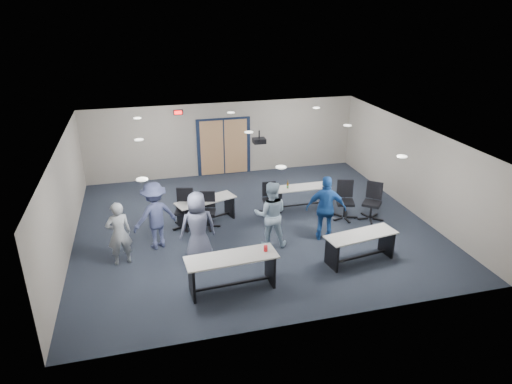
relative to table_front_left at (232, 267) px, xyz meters
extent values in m
plane|color=#1B222B|center=(1.24, 2.96, -0.57)|extent=(10.00, 10.00, 0.00)
cube|color=gray|center=(1.24, 7.46, 0.78)|extent=(10.00, 0.04, 2.70)
cube|color=gray|center=(1.24, -1.54, 0.78)|extent=(10.00, 0.04, 2.70)
cube|color=gray|center=(-3.76, 2.96, 0.78)|extent=(0.04, 9.00, 2.70)
cube|color=gray|center=(6.24, 2.96, 0.78)|extent=(0.04, 9.00, 2.70)
cube|color=white|center=(1.24, 2.96, 2.13)|extent=(10.00, 9.00, 0.04)
cube|color=black|center=(1.24, 7.43, 0.48)|extent=(2.00, 0.06, 2.20)
cube|color=#A7724C|center=(0.79, 7.41, 0.48)|extent=(0.85, 0.04, 2.05)
cube|color=#A7724C|center=(1.69, 7.41, 0.48)|extent=(0.85, 0.04, 2.05)
cube|color=black|center=(-0.36, 7.41, 1.88)|extent=(0.32, 0.05, 0.18)
cube|color=#FF0C0C|center=(-0.36, 7.38, 1.88)|extent=(0.26, 0.02, 0.12)
cylinder|color=black|center=(1.54, 3.46, 2.01)|extent=(0.04, 0.04, 0.24)
cube|color=black|center=(1.54, 3.46, 1.83)|extent=(0.35, 0.30, 0.14)
cylinder|color=black|center=(1.54, 3.31, 1.83)|extent=(0.08, 0.03, 0.08)
cube|color=#AEABA4|center=(-0.01, 0.00, 0.24)|extent=(2.09, 0.81, 0.03)
cube|color=black|center=(-0.92, -0.05, -0.17)|extent=(0.09, 0.63, 0.80)
cube|color=black|center=(0.90, 0.05, -0.17)|extent=(0.09, 0.63, 0.80)
cube|color=black|center=(-0.01, 0.00, -0.46)|extent=(1.83, 0.17, 0.05)
cylinder|color=red|center=(0.79, 0.05, 0.33)|extent=(0.09, 0.09, 0.14)
cube|color=#AEABA4|center=(3.34, 0.39, 0.16)|extent=(1.92, 0.89, 0.03)
cube|color=black|center=(2.53, 0.27, -0.22)|extent=(0.14, 0.56, 0.72)
cube|color=black|center=(4.15, 0.52, -0.22)|extent=(0.14, 0.56, 0.72)
cube|color=black|center=(3.34, 0.39, -0.47)|extent=(1.63, 0.30, 0.04)
cube|color=#AEABA4|center=(-0.05, 3.52, 0.13)|extent=(1.87, 1.13, 0.03)
cube|color=black|center=(-0.80, 3.26, -0.23)|extent=(0.22, 0.53, 0.69)
cube|color=black|center=(0.70, 3.77, -0.23)|extent=(0.22, 0.53, 0.69)
cube|color=black|center=(-0.05, 3.52, -0.47)|extent=(1.51, 0.55, 0.04)
cube|color=#AEABA4|center=(3.03, 3.79, 0.12)|extent=(1.74, 0.58, 0.03)
cube|color=black|center=(2.26, 3.80, -0.24)|extent=(0.05, 0.53, 0.67)
cube|color=black|center=(3.80, 3.79, -0.24)|extent=(0.05, 0.53, 0.67)
cube|color=black|center=(3.03, 3.79, -0.48)|extent=(1.54, 0.05, 0.04)
imported|color=#99A0A7|center=(-2.44, 1.77, 0.25)|extent=(0.68, 0.53, 1.65)
imported|color=#525771|center=(-0.55, 1.45, 0.34)|extent=(0.93, 0.64, 1.83)
imported|color=#9BB7CE|center=(1.40, 1.74, 0.33)|extent=(1.01, 0.87, 1.80)
imported|color=#1A4690|center=(2.93, 1.68, 0.34)|extent=(1.16, 0.77, 1.83)
imported|color=#3D446D|center=(-1.54, 2.39, 0.34)|extent=(1.35, 1.08, 1.83)
camera|label=1|loc=(-1.67, -8.60, 5.49)|focal=32.00mm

